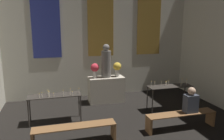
# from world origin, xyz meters

# --- Properties ---
(wall_back) EXTENTS (7.54, 0.16, 5.07)m
(wall_back) POSITION_xyz_m (0.00, 10.70, 2.56)
(wall_back) COLOR beige
(wall_back) RESTS_ON ground_plane
(altar) EXTENTS (1.30, 0.59, 0.94)m
(altar) POSITION_xyz_m (0.00, 9.75, 0.47)
(altar) COLOR #BCB29E
(altar) RESTS_ON ground_plane
(statue) EXTENTS (0.35, 0.35, 1.22)m
(statue) POSITION_xyz_m (0.00, 9.75, 1.49)
(statue) COLOR slate
(statue) RESTS_ON altar
(flower_vase_left) EXTENTS (0.30, 0.30, 0.54)m
(flower_vase_left) POSITION_xyz_m (-0.42, 9.75, 1.28)
(flower_vase_left) COLOR beige
(flower_vase_left) RESTS_ON altar
(flower_vase_right) EXTENTS (0.30, 0.30, 0.54)m
(flower_vase_right) POSITION_xyz_m (0.42, 9.75, 1.28)
(flower_vase_right) COLOR beige
(flower_vase_right) RESTS_ON altar
(candle_rack_left) EXTENTS (1.51, 0.47, 1.01)m
(candle_rack_left) POSITION_xyz_m (-1.88, 8.43, 0.72)
(candle_rack_left) COLOR #332D28
(candle_rack_left) RESTS_ON ground_plane
(candle_rack_right) EXTENTS (1.51, 0.47, 1.03)m
(candle_rack_right) POSITION_xyz_m (1.88, 8.44, 0.73)
(candle_rack_right) COLOR #332D28
(candle_rack_right) RESTS_ON ground_plane
(pew_back_left) EXTENTS (1.99, 0.36, 0.46)m
(pew_back_left) POSITION_xyz_m (-1.45, 7.06, 0.33)
(pew_back_left) COLOR brown
(pew_back_left) RESTS_ON ground_plane
(pew_back_right) EXTENTS (1.99, 0.36, 0.46)m
(pew_back_right) POSITION_xyz_m (1.45, 7.06, 0.33)
(pew_back_right) COLOR brown
(pew_back_right) RESTS_ON ground_plane
(person_seated) EXTENTS (0.36, 0.24, 0.71)m
(person_seated) POSITION_xyz_m (1.73, 7.06, 0.77)
(person_seated) COLOR #383D47
(person_seated) RESTS_ON pew_back_right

